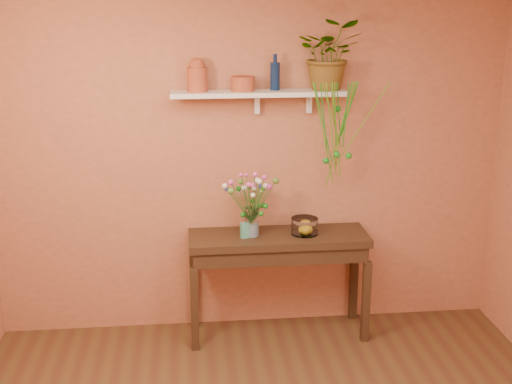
% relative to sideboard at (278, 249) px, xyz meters
% --- Properties ---
extents(room, '(4.04, 4.04, 2.70)m').
position_rel_sideboard_xyz_m(room, '(-0.20, -1.76, 0.63)').
color(room, '#50381D').
rests_on(room, ground).
extents(sideboard, '(1.39, 0.45, 0.84)m').
position_rel_sideboard_xyz_m(sideboard, '(0.00, 0.00, 0.00)').
color(sideboard, '#3D2819').
rests_on(sideboard, ground).
extents(wall_shelf, '(1.30, 0.24, 0.19)m').
position_rel_sideboard_xyz_m(wall_shelf, '(-0.14, 0.12, 1.20)').
color(wall_shelf, white).
rests_on(wall_shelf, room).
extents(terracotta_jug, '(0.15, 0.15, 0.25)m').
position_rel_sideboard_xyz_m(terracotta_jug, '(-0.60, 0.12, 1.34)').
color(terracotta_jug, '#B54F2F').
rests_on(terracotta_jug, wall_shelf).
extents(terracotta_pot, '(0.23, 0.23, 0.11)m').
position_rel_sideboard_xyz_m(terracotta_pot, '(-0.26, 0.12, 1.27)').
color(terracotta_pot, '#B54F2F').
rests_on(terracotta_pot, wall_shelf).
extents(blue_bottle, '(0.09, 0.09, 0.27)m').
position_rel_sideboard_xyz_m(blue_bottle, '(-0.02, 0.14, 1.33)').
color(blue_bottle, '#0B1D43').
rests_on(blue_bottle, wall_shelf).
extents(spider_plant, '(0.53, 0.48, 0.52)m').
position_rel_sideboard_xyz_m(spider_plant, '(0.39, 0.14, 1.48)').
color(spider_plant, '#1B7F1B').
rests_on(spider_plant, wall_shelf).
extents(plant_fronds, '(0.55, 0.28, 0.82)m').
position_rel_sideboard_xyz_m(plant_fronds, '(0.43, -0.02, 0.92)').
color(plant_fronds, '#1B7F1B').
rests_on(plant_fronds, wall_shelf).
extents(glass_vase, '(0.11, 0.11, 0.23)m').
position_rel_sideboard_xyz_m(glass_vase, '(-0.21, -0.01, 0.22)').
color(glass_vase, white).
rests_on(glass_vase, sideboard).
extents(bouquet, '(0.43, 0.39, 0.44)m').
position_rel_sideboard_xyz_m(bouquet, '(-0.21, -0.02, 0.48)').
color(bouquet, '#386B28').
rests_on(bouquet, glass_vase).
extents(glass_bowl, '(0.21, 0.21, 0.13)m').
position_rel_sideboard_xyz_m(glass_bowl, '(0.20, -0.00, 0.18)').
color(glass_bowl, white).
rests_on(glass_bowl, sideboard).
extents(lemon, '(0.08, 0.08, 0.08)m').
position_rel_sideboard_xyz_m(lemon, '(0.21, -0.01, 0.17)').
color(lemon, yellow).
rests_on(lemon, glass_bowl).
extents(carton, '(0.07, 0.06, 0.12)m').
position_rel_sideboard_xyz_m(carton, '(-0.27, -0.04, 0.18)').
color(carton, teal).
rests_on(carton, sideboard).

